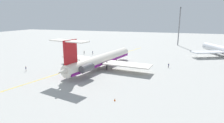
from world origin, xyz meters
TOP-DOWN VIEW (x-y plane):
  - ground at (0.00, 0.00)m, footprint 334.14×334.14m
  - main_jetliner at (2.80, 12.81)m, footprint 40.53×36.13m
  - airliner_far_left at (-35.41, 59.81)m, footprint 31.13×31.42m
  - ground_crew_near_nose at (-21.26, -0.68)m, footprint 0.37×0.28m
  - ground_crew_near_tail at (-19.30, -4.39)m, footprint 0.45×0.29m
  - ground_crew_portside at (-6.82, 36.00)m, footprint 0.31×0.34m
  - ground_crew_starboard at (13.47, -9.86)m, footprint 0.37×0.31m
  - safety_cone_nose at (25.95, 25.76)m, footprint 0.40×0.40m
  - safety_cone_wingtip at (-21.36, 4.64)m, footprint 0.40×0.40m
  - taxiway_centreline at (1.68, 5.07)m, footprint 101.13×27.35m
  - light_mast at (-66.12, 39.69)m, footprint 4.00×0.70m

SIDE VIEW (x-z plane):
  - ground at x=0.00m, z-range 0.00..0.00m
  - taxiway_centreline at x=1.68m, z-range 0.00..0.01m
  - safety_cone_nose at x=25.95m, z-range 0.00..0.55m
  - safety_cone_wingtip at x=-21.36m, z-range 0.00..0.55m
  - ground_crew_portside at x=-6.82m, z-range 0.22..1.89m
  - ground_crew_near_nose at x=-21.26m, z-range 0.23..1.92m
  - ground_crew_starboard at x=13.47m, z-range 0.24..2.01m
  - ground_crew_near_tail at x=-19.30m, z-range 0.24..2.06m
  - airliner_far_left at x=-35.41m, z-range -2.02..7.80m
  - main_jetliner at x=2.80m, z-range -2.70..9.19m
  - light_mast at x=-66.12m, z-range 1.20..25.21m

